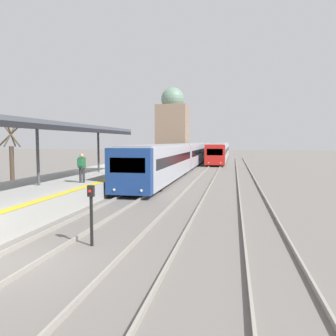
# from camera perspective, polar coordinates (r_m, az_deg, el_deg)

# --- Properties ---
(ground_plane) EXTENTS (240.00, 240.00, 0.00)m
(ground_plane) POSITION_cam_1_polar(r_m,az_deg,el_deg) (10.13, -25.93, -15.09)
(ground_plane) COLOR slate
(track_platform_line) EXTENTS (1.51, 120.00, 0.15)m
(track_platform_line) POSITION_cam_1_polar(r_m,az_deg,el_deg) (10.11, -25.95, -14.68)
(track_platform_line) COLOR gray
(track_platform_line) RESTS_ON ground_plane
(track_middle_line) EXTENTS (1.51, 120.00, 0.15)m
(track_middle_line) POSITION_cam_1_polar(r_m,az_deg,el_deg) (8.56, -5.98, -17.80)
(track_middle_line) COLOR gray
(track_middle_line) RESTS_ON ground_plane
(track_right_line) EXTENTS (1.51, 120.00, 0.15)m
(track_right_line) POSITION_cam_1_polar(r_m,az_deg,el_deg) (8.30, 19.16, -18.79)
(track_right_line) COLOR gray
(track_right_line) RESTS_ON ground_plane
(platform_canopy) EXTENTS (4.00, 20.06, 3.33)m
(platform_canopy) POSITION_cam_1_polar(r_m,az_deg,el_deg) (18.81, -21.76, 6.90)
(platform_canopy) COLOR #4C515B
(platform_canopy) RESTS_ON station_platform
(person_on_platform) EXTENTS (0.40, 0.40, 1.66)m
(person_on_platform) POSITION_cam_1_polar(r_m,az_deg,el_deg) (19.29, -14.82, 0.42)
(person_on_platform) COLOR #2D2D33
(person_on_platform) RESTS_ON station_platform
(train_near) EXTENTS (2.71, 52.22, 3.09)m
(train_near) POSITION_cam_1_polar(r_m,az_deg,el_deg) (44.18, 3.67, 2.53)
(train_near) COLOR navy
(train_near) RESTS_ON ground_plane
(train_far) EXTENTS (2.66, 32.26, 3.05)m
(train_far) POSITION_cam_1_polar(r_m,az_deg,el_deg) (58.89, 9.01, 2.99)
(train_far) COLOR red
(train_far) RESTS_ON ground_plane
(signal_post_near) EXTENTS (0.20, 0.21, 1.96)m
(signal_post_near) POSITION_cam_1_polar(r_m,az_deg,el_deg) (10.76, -13.23, -6.92)
(signal_post_near) COLOR black
(signal_post_near) RESTS_ON ground_plane
(distant_domed_building) EXTENTS (4.97, 4.97, 12.28)m
(distant_domed_building) POSITION_cam_1_polar(r_m,az_deg,el_deg) (55.18, 0.81, 7.18)
(distant_domed_building) COLOR #89705B
(distant_domed_building) RESTS_ON ground_plane
(bare_tree_background) EXTENTS (2.25, 1.42, 4.90)m
(bare_tree_background) POSITION_cam_1_polar(r_m,az_deg,el_deg) (27.83, -25.59, 2.01)
(bare_tree_background) COLOR #4C3D2D
(bare_tree_background) RESTS_ON ground_plane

